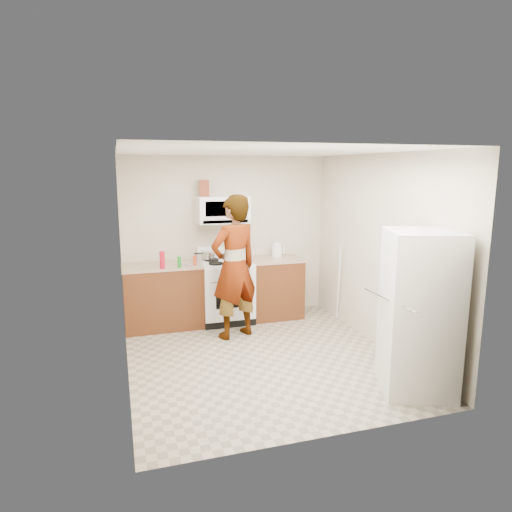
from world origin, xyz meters
name	(u,v)px	position (x,y,z in m)	size (l,w,h in m)	color
floor	(262,357)	(0.00, 0.00, 0.00)	(3.60, 3.60, 0.00)	gray
back_wall	(227,237)	(0.00, 1.79, 1.25)	(3.20, 0.02, 2.50)	beige
right_wall	(379,252)	(1.59, 0.00, 1.25)	(0.02, 3.60, 2.50)	beige
cabinet_left	(163,297)	(-1.04, 1.49, 0.45)	(1.12, 0.62, 0.90)	#5D3116
counter_left	(162,266)	(-1.04, 1.49, 0.92)	(1.14, 0.64, 0.04)	tan
cabinet_right	(274,288)	(0.68, 1.49, 0.45)	(0.80, 0.62, 0.90)	#5D3116
counter_right	(274,259)	(0.68, 1.49, 0.92)	(0.82, 0.64, 0.04)	tan
gas_range	(226,290)	(-0.10, 1.48, 0.49)	(0.76, 0.65, 1.13)	white
microwave	(223,210)	(-0.10, 1.61, 1.70)	(0.76, 0.38, 0.40)	white
person	(234,267)	(-0.14, 0.80, 0.99)	(0.72, 0.47, 1.97)	tan
fridge	(419,313)	(1.30, -1.27, 0.85)	(0.70, 0.70, 1.70)	silver
kettle	(277,250)	(0.77, 1.62, 1.03)	(0.16, 0.16, 0.20)	white
jug	(204,188)	(-0.37, 1.66, 2.02)	(0.14, 0.14, 0.24)	maroon
saucepan	(208,255)	(-0.32, 1.66, 1.01)	(0.20, 0.20, 0.11)	#ADAEB2
tray	(233,261)	(-0.01, 1.35, 0.96)	(0.25, 0.16, 0.05)	silver
bottle_spray	(162,260)	(-1.06, 1.24, 1.06)	(0.07, 0.07, 0.24)	#B50D22
bottle_hot_sauce	(195,261)	(-0.59, 1.32, 1.01)	(0.05, 0.05, 0.14)	red
bottle_green_cap	(179,262)	(-0.82, 1.21, 1.02)	(0.05, 0.05, 0.16)	#167C1B
pot_lid	(186,265)	(-0.72, 1.34, 0.94)	(0.25, 0.25, 0.01)	silver
broom	(339,284)	(1.54, 0.97, 0.59)	(0.03, 0.03, 1.18)	silver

